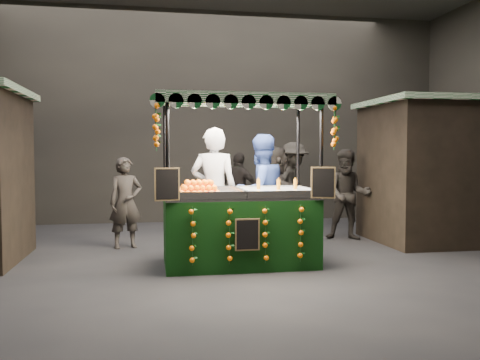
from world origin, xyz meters
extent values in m
plane|color=black|center=(0.00, 0.00, 0.00)|extent=(12.00, 12.00, 0.00)
cube|color=black|center=(0.00, 5.00, 2.50)|extent=(12.00, 0.10, 5.00)
cube|color=black|center=(4.40, 1.50, 1.25)|extent=(2.80, 2.00, 2.50)
cube|color=#104B1D|center=(4.40, 1.50, 2.55)|extent=(3.00, 2.20, 0.10)
cube|color=black|center=(0.20, 0.16, 0.49)|extent=(2.15, 1.18, 0.98)
cube|color=silver|center=(0.20, 0.16, 1.00)|extent=(2.15, 1.18, 0.04)
cylinder|color=black|center=(-0.84, -0.39, 1.18)|extent=(0.05, 0.05, 2.35)
cylinder|color=black|center=(1.25, -0.39, 1.18)|extent=(0.05, 0.05, 2.35)
cylinder|color=black|center=(-0.84, 0.72, 1.18)|extent=(0.05, 0.05, 2.35)
cylinder|color=black|center=(1.25, 0.72, 1.18)|extent=(0.05, 0.05, 2.35)
cube|color=#104B1D|center=(0.20, 0.16, 2.39)|extent=(2.40, 1.42, 0.08)
cube|color=white|center=(0.79, 0.16, 1.06)|extent=(0.96, 1.06, 0.08)
cube|color=black|center=(-0.85, -0.45, 1.22)|extent=(0.33, 0.09, 0.43)
cube|color=black|center=(1.26, -0.45, 1.22)|extent=(0.33, 0.09, 0.43)
cube|color=black|center=(0.20, -0.46, 0.54)|extent=(0.33, 0.02, 0.43)
imported|color=gray|center=(-0.07, 0.92, 1.02)|extent=(0.83, 0.65, 2.03)
imported|color=navy|center=(0.72, 1.06, 0.97)|extent=(1.14, 1.02, 1.94)
imported|color=#2D2824|center=(-1.49, 1.80, 0.78)|extent=(0.65, 0.52, 1.56)
imported|color=black|center=(2.59, 1.93, 0.85)|extent=(1.00, 0.89, 1.70)
imported|color=black|center=(0.86, 3.88, 0.82)|extent=(0.98, 0.94, 1.65)
imported|color=#2E2A25|center=(2.02, 3.64, 0.93)|extent=(1.32, 1.36, 1.87)
imported|color=#2E2926|center=(1.26, 2.23, 0.88)|extent=(0.73, 1.69, 1.77)
camera|label=1|loc=(-1.07, -7.08, 1.62)|focal=38.04mm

